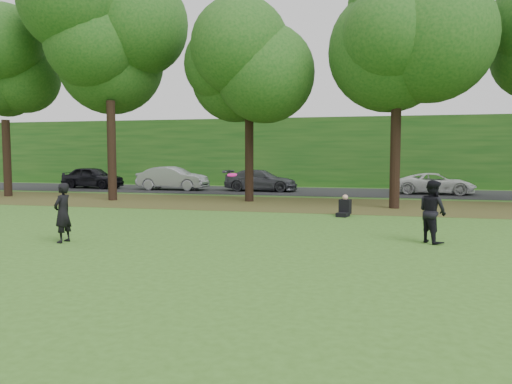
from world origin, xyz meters
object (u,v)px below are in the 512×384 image
frisbee (232,175)px  seated_person (344,208)px  player_left (63,213)px  player_right (432,212)px

frisbee → seated_person: size_ratio=0.44×
player_left → seated_person: (7.03, 7.59, -0.50)m
seated_person → frisbee: bearing=-99.7°
player_right → seated_person: bearing=-6.9°
player_left → frisbee: bearing=110.9°
player_left → player_right: bearing=106.8°
player_right → frisbee: (-5.34, -0.94, 0.97)m
player_left → frisbee: frisbee is taller
frisbee → seated_person: frisbee is taller
player_right → frisbee: size_ratio=4.70×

